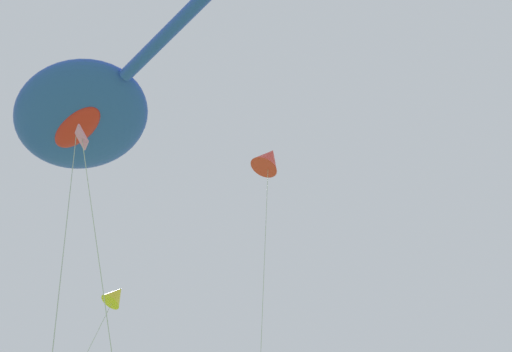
% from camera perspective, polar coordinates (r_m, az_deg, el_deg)
% --- Properties ---
extents(big_show_kite, '(5.17, 12.78, 19.26)m').
position_cam_1_polar(big_show_kite, '(23.03, -15.12, 5.41)').
color(big_show_kite, blue).
rests_on(big_show_kite, ground).
extents(small_kite_delta_white, '(2.30, 2.85, 18.16)m').
position_cam_1_polar(small_kite_delta_white, '(22.17, 1.12, 1.46)').
color(small_kite_delta_white, red).
rests_on(small_kite_delta_white, ground).
extents(small_kite_tiny_distant, '(4.65, 1.32, 13.02)m').
position_cam_1_polar(small_kite_tiny_distant, '(14.65, -14.62, -2.10)').
color(small_kite_tiny_distant, pink).
rests_on(small_kite_tiny_distant, ground).
extents(small_kite_streamer_purple, '(2.33, 4.88, 15.51)m').
position_cam_1_polar(small_kite_streamer_purple, '(24.57, -12.54, -10.54)').
color(small_kite_streamer_purple, yellow).
rests_on(small_kite_streamer_purple, ground).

